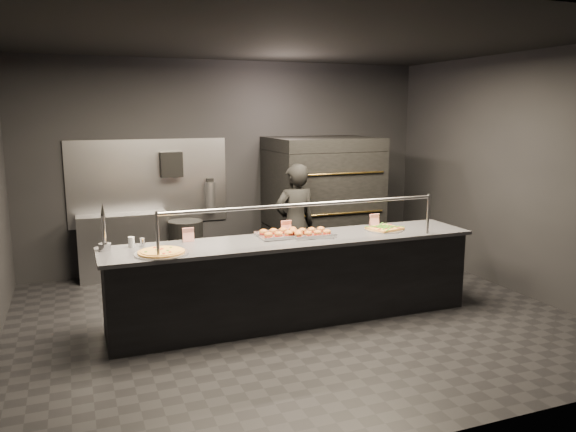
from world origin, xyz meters
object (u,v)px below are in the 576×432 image
Objects in this scene: beer_tap at (104,237)px; square_pizza at (385,229)px; prep_shelf at (124,246)px; fire_extinguisher at (210,197)px; worker at (295,225)px; towel_dispenser at (171,164)px; service_counter at (294,279)px; pizza_oven at (322,202)px; trash_bin at (186,249)px; round_pizza at (161,252)px; slider_tray_b at (310,233)px; slider_tray_a at (281,234)px.

beer_tap is 3.10m from square_pizza.
prep_shelf is 2.53× the size of beer_tap.
worker reaches higher than fire_extinguisher.
towel_dispenser is 0.80× the size of square_pizza.
service_counter is at bearing -5.83° from beer_tap.
beer_tap is (-3.15, -1.70, 0.09)m from pizza_oven.
towel_dispenser is at bearing 130.83° from square_pizza.
towel_dispenser is at bearing 64.40° from beer_tap.
prep_shelf is 0.74× the size of worker.
prep_shelf is at bearing 161.95° from trash_bin.
beer_tap is 0.92× the size of round_pizza.
trash_bin is (-1.99, 0.16, -0.57)m from pizza_oven.
towel_dispenser reaches higher than slider_tray_b.
round_pizza is (-0.55, -2.54, -0.61)m from towel_dispenser.
service_counter is 2.20m from trash_bin.
service_counter is 11.71× the size of towel_dispenser.
square_pizza reaches higher than round_pizza.
fire_extinguisher reaches higher than square_pizza.
towel_dispenser is 0.74× the size of beer_tap.
worker is at bearing 22.62° from beer_tap.
slider_tray_b reaches higher than trash_bin.
slider_tray_a is at bearing -1.51° from beer_tap.
fire_extinguisher is at bearing 162.11° from pizza_oven.
beer_tap is 2.17m from slider_tray_b.
square_pizza is (0.93, -0.04, -0.01)m from slider_tray_b.
prep_shelf is at bearing 124.59° from service_counter.
square_pizza is (2.74, -2.29, 0.49)m from prep_shelf.
slider_tray_a is (0.80, -2.24, -0.60)m from towel_dispenser.
prep_shelf is 2.52m from round_pizza.
beer_tap is 0.60× the size of trash_bin.
service_counter is 9.40× the size of square_pizza.
towel_dispenser is 2.67m from round_pizza.
service_counter reaches higher than round_pizza.
slider_tray_a is (-1.30, -1.75, -0.01)m from pizza_oven.
slider_tray_a reaches higher than trash_bin.
pizza_oven reaches higher than slider_tray_b.
beer_tap is at bearing 176.84° from square_pizza.
prep_shelf is at bearing 128.77° from slider_tray_b.
square_pizza is at bearing 3.93° from round_pizza.
pizza_oven is 1.63m from fire_extinguisher.
beer_tap reaches higher than slider_tray_a.
worker reaches higher than round_pizza.
fire_extinguisher reaches higher than prep_shelf.
square_pizza is 1.36m from worker.
round_pizza is at bearing -174.12° from service_counter.
round_pizza is at bearing -167.47° from slider_tray_a.
slider_tray_a is 1.24m from worker.
round_pizza reaches higher than trash_bin.
service_counter is 7.94× the size of slider_tray_a.
fire_extinguisher is 1.48m from worker.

